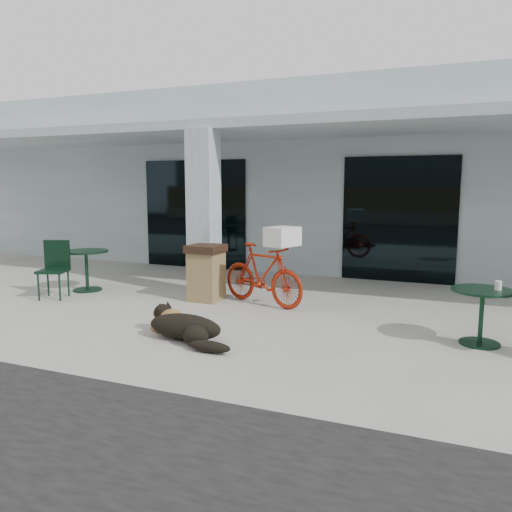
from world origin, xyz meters
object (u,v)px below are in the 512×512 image
at_px(cafe_table_near, 87,271).
at_px(cafe_table_far, 481,317).
at_px(bicycle, 262,274).
at_px(dog, 185,325).
at_px(cafe_chair_near, 53,270).
at_px(trash_receptacle, 206,273).

relative_size(cafe_table_near, cafe_table_far, 1.08).
distance_m(bicycle, dog, 2.35).
bearing_deg(bicycle, dog, -165.09).
relative_size(dog, cafe_table_near, 1.44).
xyz_separation_m(cafe_chair_near, trash_receptacle, (2.70, 0.94, -0.02)).
distance_m(dog, cafe_table_far, 3.94).
bearing_deg(cafe_table_far, bicycle, 164.16).
bearing_deg(cafe_chair_near, cafe_table_far, -20.01).
height_order(cafe_table_near, cafe_table_far, cafe_table_near).
bearing_deg(trash_receptacle, bicycle, 5.40).
bearing_deg(cafe_table_far, dog, -160.40).
bearing_deg(cafe_chair_near, trash_receptacle, -1.19).
relative_size(cafe_table_near, cafe_chair_near, 0.81).
bearing_deg(trash_receptacle, cafe_table_far, -11.07).
relative_size(cafe_chair_near, cafe_table_far, 1.34).
relative_size(dog, cafe_table_far, 1.57).
bearing_deg(dog, cafe_table_far, 43.86).
xyz_separation_m(cafe_table_near, trash_receptacle, (2.60, 0.15, 0.11)).
bearing_deg(dog, trash_receptacle, 135.03).
xyz_separation_m(dog, cafe_chair_near, (-3.54, 1.27, 0.33)).
relative_size(bicycle, cafe_table_far, 2.25).
bearing_deg(bicycle, trash_receptacle, 115.74).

